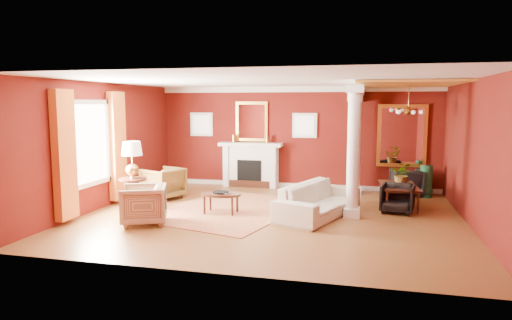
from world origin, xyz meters
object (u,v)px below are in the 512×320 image
(armchair_leopard, at_px, (163,182))
(coffee_table, at_px, (221,195))
(armchair_stripe, at_px, (143,203))
(dining_table, at_px, (400,190))
(side_table, at_px, (132,164))
(sofa, at_px, (319,195))

(armchair_leopard, relative_size, coffee_table, 0.98)
(armchair_stripe, distance_m, dining_table, 5.86)
(coffee_table, relative_size, side_table, 0.57)
(armchair_stripe, height_order, coffee_table, armchair_stripe)
(coffee_table, height_order, side_table, side_table)
(armchair_leopard, bearing_deg, coffee_table, 81.87)
(armchair_leopard, distance_m, side_table, 1.46)
(armchair_leopard, bearing_deg, sofa, 100.54)
(sofa, bearing_deg, armchair_leopard, 97.29)
(sofa, bearing_deg, dining_table, -31.73)
(sofa, relative_size, side_table, 1.55)
(armchair_leopard, bearing_deg, side_table, 17.93)
(armchair_stripe, xyz_separation_m, coffee_table, (1.24, 1.21, -0.03))
(sofa, xyz_separation_m, armchair_leopard, (-4.05, 0.92, -0.03))
(sofa, xyz_separation_m, dining_table, (1.76, 1.38, -0.07))
(sofa, bearing_deg, side_table, 115.50)
(coffee_table, xyz_separation_m, dining_table, (3.88, 1.64, -0.01))
(armchair_stripe, bearing_deg, armchair_leopard, 174.24)
(sofa, height_order, dining_table, sofa)
(side_table, bearing_deg, dining_table, 16.66)
(armchair_stripe, distance_m, side_table, 1.48)
(sofa, relative_size, armchair_leopard, 2.76)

